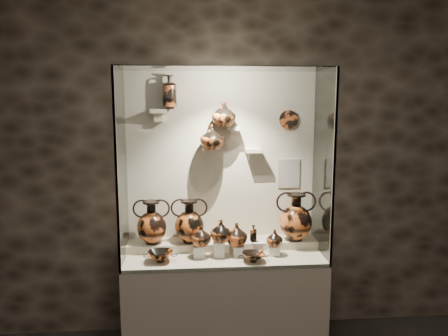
# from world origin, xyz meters

# --- Properties ---
(wall_back) EXTENTS (5.00, 0.02, 3.20)m
(wall_back) POSITION_xyz_m (0.00, 2.50, 1.60)
(wall_back) COLOR #2D241C
(wall_back) RESTS_ON ground
(plinth) EXTENTS (1.70, 0.60, 0.80)m
(plinth) POSITION_xyz_m (0.00, 2.18, 0.40)
(plinth) COLOR beige
(plinth) RESTS_ON floor
(front_tier) EXTENTS (1.68, 0.58, 0.03)m
(front_tier) POSITION_xyz_m (0.00, 2.18, 0.82)
(front_tier) COLOR #BFB094
(front_tier) RESTS_ON plinth
(rear_tier) EXTENTS (1.70, 0.25, 0.10)m
(rear_tier) POSITION_xyz_m (0.00, 2.35, 0.85)
(rear_tier) COLOR #BFB094
(rear_tier) RESTS_ON plinth
(back_panel) EXTENTS (1.70, 0.03, 1.60)m
(back_panel) POSITION_xyz_m (0.00, 2.50, 1.60)
(back_panel) COLOR beige
(back_panel) RESTS_ON plinth
(glass_front) EXTENTS (1.70, 0.01, 1.60)m
(glass_front) POSITION_xyz_m (0.00, 1.88, 1.60)
(glass_front) COLOR white
(glass_front) RESTS_ON plinth
(glass_left) EXTENTS (0.01, 0.60, 1.60)m
(glass_left) POSITION_xyz_m (-0.85, 2.18, 1.60)
(glass_left) COLOR white
(glass_left) RESTS_ON plinth
(glass_right) EXTENTS (0.01, 0.60, 1.60)m
(glass_right) POSITION_xyz_m (0.85, 2.18, 1.60)
(glass_right) COLOR white
(glass_right) RESTS_ON plinth
(glass_top) EXTENTS (1.70, 0.60, 0.01)m
(glass_top) POSITION_xyz_m (0.00, 2.18, 2.40)
(glass_top) COLOR white
(glass_top) RESTS_ON back_panel
(frame_post_left) EXTENTS (0.02, 0.02, 1.60)m
(frame_post_left) POSITION_xyz_m (-0.84, 1.89, 1.60)
(frame_post_left) COLOR gray
(frame_post_left) RESTS_ON plinth
(frame_post_right) EXTENTS (0.02, 0.02, 1.60)m
(frame_post_right) POSITION_xyz_m (0.84, 1.89, 1.60)
(frame_post_right) COLOR gray
(frame_post_right) RESTS_ON plinth
(pedestal_a) EXTENTS (0.09, 0.09, 0.10)m
(pedestal_a) POSITION_xyz_m (-0.22, 2.13, 0.88)
(pedestal_a) COLOR white
(pedestal_a) RESTS_ON front_tier
(pedestal_b) EXTENTS (0.09, 0.09, 0.13)m
(pedestal_b) POSITION_xyz_m (-0.05, 2.13, 0.90)
(pedestal_b) COLOR white
(pedestal_b) RESTS_ON front_tier
(pedestal_c) EXTENTS (0.09, 0.09, 0.09)m
(pedestal_c) POSITION_xyz_m (0.12, 2.13, 0.88)
(pedestal_c) COLOR white
(pedestal_c) RESTS_ON front_tier
(pedestal_d) EXTENTS (0.09, 0.09, 0.12)m
(pedestal_d) POSITION_xyz_m (0.28, 2.13, 0.89)
(pedestal_d) COLOR white
(pedestal_d) RESTS_ON front_tier
(pedestal_e) EXTENTS (0.09, 0.09, 0.08)m
(pedestal_e) POSITION_xyz_m (0.42, 2.13, 0.87)
(pedestal_e) COLOR white
(pedestal_e) RESTS_ON front_tier
(bracket_ul) EXTENTS (0.14, 0.12, 0.04)m
(bracket_ul) POSITION_xyz_m (-0.55, 2.42, 2.05)
(bracket_ul) COLOR beige
(bracket_ul) RESTS_ON back_panel
(bracket_ca) EXTENTS (0.14, 0.12, 0.04)m
(bracket_ca) POSITION_xyz_m (-0.10, 2.42, 1.70)
(bracket_ca) COLOR beige
(bracket_ca) RESTS_ON back_panel
(bracket_cb) EXTENTS (0.10, 0.12, 0.04)m
(bracket_cb) POSITION_xyz_m (0.10, 2.42, 1.90)
(bracket_cb) COLOR beige
(bracket_cb) RESTS_ON back_panel
(bracket_cc) EXTENTS (0.14, 0.12, 0.04)m
(bracket_cc) POSITION_xyz_m (0.28, 2.42, 1.70)
(bracket_cc) COLOR beige
(bracket_cc) RESTS_ON back_panel
(amphora_left) EXTENTS (0.39, 0.39, 0.38)m
(amphora_left) POSITION_xyz_m (-0.62, 2.32, 1.09)
(amphora_left) COLOR #B85523
(amphora_left) RESTS_ON rear_tier
(amphora_mid) EXTENTS (0.35, 0.35, 0.38)m
(amphora_mid) POSITION_xyz_m (-0.30, 2.32, 1.09)
(amphora_mid) COLOR #B65220
(amphora_mid) RESTS_ON rear_tier
(amphora_right) EXTENTS (0.41, 0.41, 0.43)m
(amphora_right) POSITION_xyz_m (0.65, 2.30, 1.12)
(amphora_right) COLOR #B85523
(amphora_right) RESTS_ON rear_tier
(jug_a) EXTENTS (0.17, 0.17, 0.18)m
(jug_a) POSITION_xyz_m (-0.20, 2.13, 1.02)
(jug_a) COLOR #B85523
(jug_a) RESTS_ON pedestal_a
(jug_b) EXTENTS (0.23, 0.23, 0.19)m
(jug_b) POSITION_xyz_m (-0.03, 2.13, 1.05)
(jug_b) COLOR #B65220
(jug_b) RESTS_ON pedestal_b
(jug_c) EXTENTS (0.24, 0.24, 0.19)m
(jug_c) POSITION_xyz_m (0.10, 2.15, 1.02)
(jug_c) COLOR #B85523
(jug_c) RESTS_ON pedestal_c
(jug_e) EXTENTS (0.17, 0.17, 0.15)m
(jug_e) POSITION_xyz_m (0.43, 2.12, 0.98)
(jug_e) COLOR #B85523
(jug_e) RESTS_ON pedestal_e
(lekythos_small) EXTENTS (0.07, 0.07, 0.16)m
(lekythos_small) POSITION_xyz_m (0.25, 2.15, 1.03)
(lekythos_small) COLOR #B65220
(lekythos_small) RESTS_ON pedestal_d
(kylix_left) EXTENTS (0.30, 0.26, 0.11)m
(kylix_left) POSITION_xyz_m (-0.54, 2.05, 0.88)
(kylix_left) COLOR #B65220
(kylix_left) RESTS_ON front_tier
(kylix_right) EXTENTS (0.27, 0.24, 0.09)m
(kylix_right) POSITION_xyz_m (0.22, 1.99, 0.88)
(kylix_right) COLOR #B85523
(kylix_right) RESTS_ON front_tier
(lekythos_tall) EXTENTS (0.13, 0.13, 0.33)m
(lekythos_tall) POSITION_xyz_m (-0.45, 2.40, 2.23)
(lekythos_tall) COLOR #B85523
(lekythos_tall) RESTS_ON bracket_ul
(ovoid_vase_a) EXTENTS (0.24, 0.24, 0.22)m
(ovoid_vase_a) POSITION_xyz_m (-0.09, 2.36, 1.83)
(ovoid_vase_a) COLOR #B65220
(ovoid_vase_a) RESTS_ON bracket_ca
(ovoid_vase_b) EXTENTS (0.25, 0.25, 0.22)m
(ovoid_vase_b) POSITION_xyz_m (0.01, 2.37, 2.03)
(ovoid_vase_b) COLOR #B65220
(ovoid_vase_b) RESTS_ON bracket_cb
(wall_plate) EXTENTS (0.17, 0.02, 0.17)m
(wall_plate) POSITION_xyz_m (0.60, 2.47, 1.97)
(wall_plate) COLOR #B65123
(wall_plate) RESTS_ON back_panel
(info_placard) EXTENTS (0.20, 0.01, 0.26)m
(info_placard) POSITION_xyz_m (0.62, 2.47, 1.48)
(info_placard) COLOR beige
(info_placard) RESTS_ON back_panel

